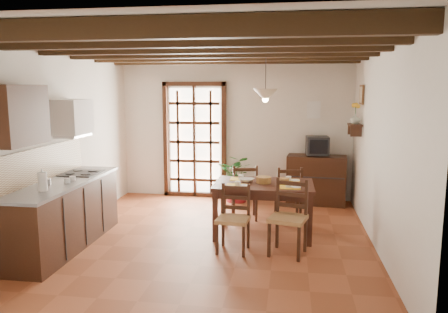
% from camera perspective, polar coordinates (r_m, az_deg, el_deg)
% --- Properties ---
extents(ground_plane, '(5.00, 5.00, 0.00)m').
position_cam_1_polar(ground_plane, '(6.43, -1.44, -10.72)').
color(ground_plane, brown).
extents(room_shell, '(4.52, 5.02, 2.81)m').
position_cam_1_polar(room_shell, '(6.06, -1.51, 5.67)').
color(room_shell, silver).
rests_on(room_shell, ground_plane).
extents(ceiling_beams, '(4.50, 4.34, 0.20)m').
position_cam_1_polar(ceiling_beams, '(6.07, -1.55, 13.93)').
color(ceiling_beams, black).
rests_on(ceiling_beams, room_shell).
extents(french_door, '(1.26, 0.11, 2.32)m').
position_cam_1_polar(french_door, '(8.66, -3.85, 2.41)').
color(french_door, white).
rests_on(french_door, ground_plane).
extents(kitchen_counter, '(0.64, 2.25, 1.38)m').
position_cam_1_polar(kitchen_counter, '(6.38, -20.17, -6.97)').
color(kitchen_counter, black).
rests_on(kitchen_counter, ground_plane).
extents(upper_cabinet, '(0.35, 0.80, 0.70)m').
position_cam_1_polar(upper_cabinet, '(5.62, -25.43, 4.89)').
color(upper_cabinet, black).
rests_on(upper_cabinet, room_shell).
extents(range_hood, '(0.38, 0.60, 0.54)m').
position_cam_1_polar(range_hood, '(6.69, -19.21, 4.79)').
color(range_hood, white).
rests_on(range_hood, room_shell).
extents(counter_items, '(0.50, 1.43, 0.25)m').
position_cam_1_polar(counter_items, '(6.34, -20.01, -2.54)').
color(counter_items, black).
rests_on(counter_items, kitchen_counter).
extents(dining_table, '(1.44, 0.93, 0.78)m').
position_cam_1_polar(dining_table, '(6.46, 5.20, -4.35)').
color(dining_table, '#381B12').
rests_on(dining_table, ground_plane).
extents(chair_near_left, '(0.45, 0.43, 0.89)m').
position_cam_1_polar(chair_near_left, '(5.89, 1.21, -9.68)').
color(chair_near_left, '#A57746').
rests_on(chair_near_left, ground_plane).
extents(chair_near_right, '(0.54, 0.53, 0.98)m').
position_cam_1_polar(chair_near_right, '(5.85, 8.35, -9.67)').
color(chair_near_right, '#A57746').
rests_on(chair_near_right, ground_plane).
extents(chair_far_left, '(0.50, 0.48, 0.93)m').
position_cam_1_polar(chair_far_left, '(7.29, 2.66, -5.93)').
color(chair_far_left, '#A57746').
rests_on(chair_far_left, ground_plane).
extents(chair_far_right, '(0.48, 0.46, 0.92)m').
position_cam_1_polar(chair_far_right, '(7.26, 8.34, -6.11)').
color(chair_far_right, '#A57746').
rests_on(chair_far_right, ground_plane).
extents(table_setting, '(1.05, 0.70, 0.10)m').
position_cam_1_polar(table_setting, '(6.42, 5.22, -2.98)').
color(table_setting, yellow).
rests_on(table_setting, dining_table).
extents(table_bowl, '(0.28, 0.28, 0.05)m').
position_cam_1_polar(table_bowl, '(6.50, 2.97, -3.09)').
color(table_bowl, white).
rests_on(table_bowl, dining_table).
extents(sideboard, '(1.12, 0.58, 0.91)m').
position_cam_1_polar(sideboard, '(8.37, 11.94, -2.99)').
color(sideboard, black).
rests_on(sideboard, ground_plane).
extents(crt_tv, '(0.43, 0.40, 0.34)m').
position_cam_1_polar(crt_tv, '(8.26, 12.09, 1.40)').
color(crt_tv, black).
rests_on(crt_tv, sideboard).
extents(fuse_box, '(0.25, 0.03, 0.32)m').
position_cam_1_polar(fuse_box, '(8.45, 11.65, 5.98)').
color(fuse_box, white).
rests_on(fuse_box, room_shell).
extents(plant_pot, '(0.38, 0.38, 0.23)m').
position_cam_1_polar(plant_pot, '(8.43, 1.65, -5.14)').
color(plant_pot, maroon).
rests_on(plant_pot, ground_plane).
extents(potted_plant, '(1.91, 1.71, 1.89)m').
position_cam_1_polar(potted_plant, '(8.33, 1.66, -2.07)').
color(potted_plant, '#144C19').
rests_on(potted_plant, ground_plane).
extents(wall_shelf, '(0.20, 0.42, 0.20)m').
position_cam_1_polar(wall_shelf, '(7.66, 16.72, 3.70)').
color(wall_shelf, black).
rests_on(wall_shelf, room_shell).
extents(shelf_vase, '(0.15, 0.15, 0.15)m').
position_cam_1_polar(shelf_vase, '(7.65, 16.76, 4.74)').
color(shelf_vase, '#B2BFB2').
rests_on(shelf_vase, wall_shelf).
extents(shelf_flowers, '(0.14, 0.14, 0.36)m').
position_cam_1_polar(shelf_flowers, '(7.63, 16.83, 6.29)').
color(shelf_flowers, yellow).
rests_on(shelf_flowers, shelf_vase).
extents(framed_picture, '(0.03, 0.32, 0.32)m').
position_cam_1_polar(framed_picture, '(7.64, 17.52, 7.70)').
color(framed_picture, brown).
rests_on(framed_picture, room_shell).
extents(pendant_lamp, '(0.36, 0.36, 0.84)m').
position_cam_1_polar(pendant_lamp, '(6.39, 5.43, 8.16)').
color(pendant_lamp, black).
rests_on(pendant_lamp, room_shell).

